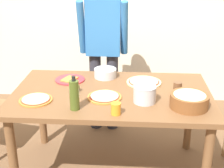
% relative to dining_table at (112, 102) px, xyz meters
% --- Properties ---
extents(dining_table, '(1.60, 0.96, 0.76)m').
position_rel_dining_table_xyz_m(dining_table, '(0.00, 0.00, 0.00)').
color(dining_table, brown).
rests_on(dining_table, ground).
extents(person_cook, '(0.49, 0.25, 1.62)m').
position_rel_dining_table_xyz_m(person_cook, '(-0.13, 0.76, 0.27)').
color(person_cook, '#2D2D38').
rests_on(person_cook, ground).
extents(pizza_raw_on_board, '(0.30, 0.30, 0.02)m').
position_rel_dining_table_xyz_m(pizza_raw_on_board, '(0.27, 0.21, 0.10)').
color(pizza_raw_on_board, beige).
rests_on(pizza_raw_on_board, dining_table).
extents(pizza_cooked_on_tray, '(0.25, 0.25, 0.02)m').
position_rel_dining_table_xyz_m(pizza_cooked_on_tray, '(-0.56, -0.20, 0.10)').
color(pizza_cooked_on_tray, '#C67A33').
rests_on(pizza_cooked_on_tray, dining_table).
extents(pizza_second_cooked, '(0.27, 0.27, 0.02)m').
position_rel_dining_table_xyz_m(pizza_second_cooked, '(-0.05, -0.11, 0.10)').
color(pizza_second_cooked, '#C67A33').
rests_on(pizza_second_cooked, dining_table).
extents(plate_with_slice, '(0.26, 0.26, 0.02)m').
position_rel_dining_table_xyz_m(plate_with_slice, '(-0.39, 0.23, 0.10)').
color(plate_with_slice, red).
rests_on(plate_with_slice, dining_table).
extents(popcorn_bowl, '(0.28, 0.28, 0.11)m').
position_rel_dining_table_xyz_m(popcorn_bowl, '(0.58, -0.23, 0.15)').
color(popcorn_bowl, brown).
rests_on(popcorn_bowl, dining_table).
extents(mixing_bowl_steel, '(0.20, 0.20, 0.08)m').
position_rel_dining_table_xyz_m(mixing_bowl_steel, '(-0.08, 0.33, 0.13)').
color(mixing_bowl_steel, '#B7B7BC').
rests_on(mixing_bowl_steel, dining_table).
extents(olive_oil_bottle, '(0.07, 0.07, 0.26)m').
position_rel_dining_table_xyz_m(olive_oil_bottle, '(-0.24, -0.32, 0.20)').
color(olive_oil_bottle, '#47561E').
rests_on(olive_oil_bottle, dining_table).
extents(steel_pot, '(0.17, 0.17, 0.13)m').
position_rel_dining_table_xyz_m(steel_pot, '(0.26, -0.17, 0.16)').
color(steel_pot, '#B7B7BC').
rests_on(steel_pot, dining_table).
extents(cup_orange, '(0.07, 0.07, 0.08)m').
position_rel_dining_table_xyz_m(cup_orange, '(0.06, -0.38, 0.13)').
color(cup_orange, orange).
rests_on(cup_orange, dining_table).
extents(cup_small_brown, '(0.07, 0.07, 0.08)m').
position_rel_dining_table_xyz_m(cup_small_brown, '(0.53, 0.04, 0.13)').
color(cup_small_brown, brown).
rests_on(cup_small_brown, dining_table).
extents(avocado, '(0.06, 0.06, 0.07)m').
position_rel_dining_table_xyz_m(avocado, '(-0.29, -0.01, 0.13)').
color(avocado, '#2D4219').
rests_on(avocado, dining_table).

